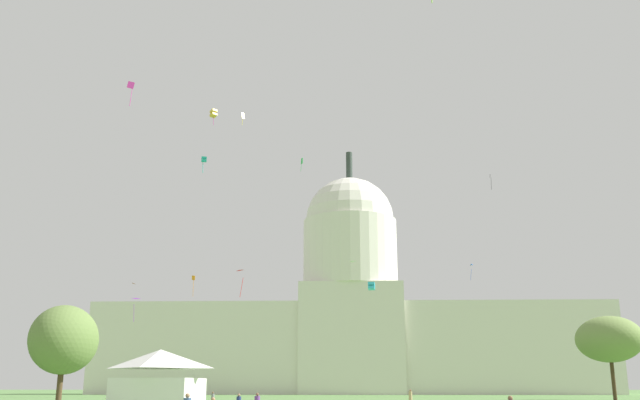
{
  "coord_description": "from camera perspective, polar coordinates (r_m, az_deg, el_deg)",
  "views": [
    {
      "loc": [
        2.42,
        -21.28,
        2.09
      ],
      "look_at": [
        -2.14,
        96.29,
        33.59
      ],
      "focal_mm": 39.09,
      "sensor_mm": 36.0,
      "label": 1
    }
  ],
  "objects": [
    {
      "name": "capitol_building",
      "position": [
        190.79,
        2.55,
        -9.78
      ],
      "size": [
        135.27,
        25.87,
        67.02
      ],
      "color": "silver",
      "rests_on": "ground_plane"
    },
    {
      "name": "event_tent",
      "position": [
        67.09,
        -13.03,
        -14.15
      ],
      "size": [
        7.96,
        7.51,
        5.35
      ],
      "rotation": [
        0.0,
        0.0,
        -0.1
      ],
      "color": "white",
      "rests_on": "ground_plane"
    },
    {
      "name": "tree_east_near",
      "position": [
        117.45,
        22.59,
        -10.48
      ],
      "size": [
        12.31,
        13.17,
        12.56
      ],
      "color": "#42301E",
      "rests_on": "ground_plane"
    },
    {
      "name": "tree_west_mid",
      "position": [
        105.91,
        -20.23,
        -10.69
      ],
      "size": [
        11.7,
        12.78,
        13.2
      ],
      "color": "#4C3823",
      "rests_on": "ground_plane"
    },
    {
      "name": "person_grey_edge_west",
      "position": [
        75.73,
        -8.78,
        -15.88
      ],
      "size": [
        0.46,
        0.46,
        1.52
      ],
      "rotation": [
        0.0,
        0.0,
        2.03
      ],
      "color": "gray",
      "rests_on": "ground_plane"
    },
    {
      "name": "person_tan_near_tree_east",
      "position": [
        78.65,
        7.42,
        -15.81
      ],
      "size": [
        0.41,
        0.41,
        1.74
      ],
      "rotation": [
        0.0,
        0.0,
        3.22
      ],
      "color": "tan",
      "rests_on": "ground_plane"
    },
    {
      "name": "kite_blue_mid",
      "position": [
        160.56,
        12.17,
        -5.45
      ],
      "size": [
        1.11,
        1.34,
        3.22
      ],
      "rotation": [
        0.0,
        0.0,
        4.25
      ],
      "color": "blue"
    },
    {
      "name": "kite_red_mid",
      "position": [
        108.0,
        -6.27,
        -6.07
      ],
      "size": [
        1.57,
        1.61,
        3.93
      ],
      "rotation": [
        0.0,
        0.0,
        2.29
      ],
      "color": "red"
    },
    {
      "name": "kite_green_high",
      "position": [
        151.76,
        -1.5,
        3.14
      ],
      "size": [
        0.51,
        0.75,
        3.13
      ],
      "rotation": [
        0.0,
        0.0,
        4.56
      ],
      "color": "green"
    },
    {
      "name": "kite_pink_mid",
      "position": [
        143.0,
        -14.82,
        -6.83
      ],
      "size": [
        1.04,
        1.53,
        0.28
      ],
      "rotation": [
        0.0,
        0.0,
        1.78
      ],
      "color": "pink"
    },
    {
      "name": "kite_magenta_high",
      "position": [
        102.84,
        -15.23,
        8.88
      ],
      "size": [
        1.04,
        0.41,
        3.8
      ],
      "rotation": [
        0.0,
        0.0,
        2.63
      ],
      "color": "#D1339E"
    },
    {
      "name": "kite_white_mid",
      "position": [
        144.07,
        2.53,
        -5.13
      ],
      "size": [
        1.61,
        1.75,
        0.25
      ],
      "rotation": [
        0.0,
        0.0,
        5.38
      ],
      "color": "white"
    },
    {
      "name": "kite_yellow_high",
      "position": [
        145.35,
        -6.33,
        6.82
      ],
      "size": [
        0.74,
        0.64,
        2.84
      ],
      "rotation": [
        0.0,
        0.0,
        0.02
      ],
      "color": "yellow"
    },
    {
      "name": "kite_orange_mid",
      "position": [
        143.77,
        -10.33,
        -6.49
      ],
      "size": [
        0.8,
        0.84,
        4.3
      ],
      "rotation": [
        0.0,
        0.0,
        4.84
      ],
      "color": "orange"
    },
    {
      "name": "kite_gold_high",
      "position": [
        125.79,
        -8.71,
        7.03
      ],
      "size": [
        1.47,
        1.47,
        2.83
      ],
      "rotation": [
        0.0,
        0.0,
        3.92
      ],
      "color": "gold"
    },
    {
      "name": "kite_violet_low",
      "position": [
        136.75,
        -14.9,
        -8.07
      ],
      "size": [
        1.57,
        1.24,
        4.07
      ],
      "rotation": [
        0.0,
        0.0,
        3.67
      ],
      "color": "purple"
    },
    {
      "name": "kite_turquoise_mid",
      "position": [
        97.88,
        -9.48,
        3.29
      ],
      "size": [
        0.87,
        0.9,
        2.4
      ],
      "rotation": [
        0.0,
        0.0,
        0.23
      ],
      "color": "teal"
    },
    {
      "name": "kite_cyan_low",
      "position": [
        71.98,
        4.24,
        -7.04
      ],
      "size": [
        0.76,
        0.8,
        0.8
      ],
      "rotation": [
        0.0,
        0.0,
        3.01
      ],
      "color": "#33BCDB"
    },
    {
      "name": "kite_black_high",
      "position": [
        164.18,
        13.78,
        1.73
      ],
      "size": [
        0.33,
        0.78,
        3.67
      ],
      "rotation": [
        0.0,
        0.0,
        0.61
      ],
      "color": "black"
    }
  ]
}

